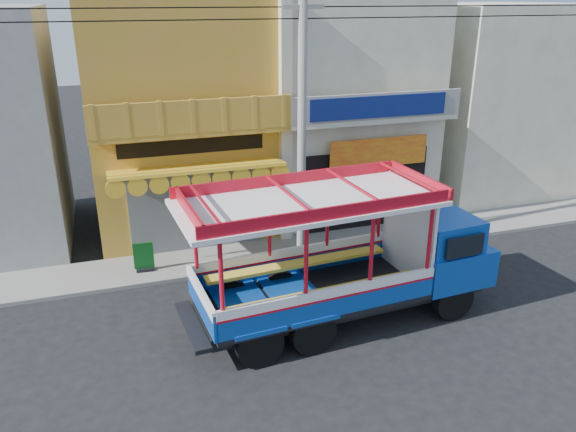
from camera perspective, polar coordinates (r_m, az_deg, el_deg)
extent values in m
plane|color=black|center=(15.73, 8.82, -8.88)|extent=(90.00, 90.00, 0.00)
cube|color=slate|center=(18.93, 3.45, -2.96)|extent=(30.00, 2.00, 0.12)
cube|color=#A88F25|center=(20.51, -11.17, 10.19)|extent=(6.00, 6.00, 8.00)
cube|color=#595B5E|center=(18.33, -9.32, 0.48)|extent=(4.20, 0.10, 2.60)
cube|color=#F1A71C|center=(17.12, -9.25, 4.80)|extent=(5.20, 1.50, 0.31)
cube|color=#A88F25|center=(17.25, -9.67, 8.35)|extent=(6.00, 0.70, 0.18)
cube|color=#A88F25|center=(16.84, -9.62, 9.95)|extent=(6.00, 0.12, 0.95)
cube|color=black|center=(17.67, -9.73, 6.99)|extent=(4.50, 0.04, 0.45)
cube|color=#BCB49A|center=(22.04, 4.76, 11.28)|extent=(6.00, 6.00, 8.00)
cube|color=black|center=(20.00, 7.87, 2.67)|extent=(4.60, 0.12, 2.80)
cube|color=#F3AB19|center=(19.49, 9.23, 6.40)|extent=(3.60, 0.05, 1.00)
cube|color=#BCB49A|center=(19.04, 8.69, 9.64)|extent=(6.00, 0.70, 0.18)
cube|color=gray|center=(18.69, 9.19, 10.95)|extent=(6.00, 0.12, 0.85)
cube|color=navy|center=(18.63, 9.29, 10.91)|extent=(4.80, 0.06, 0.70)
cube|color=#BCB49A|center=(18.11, -0.24, 9.11)|extent=(0.35, 0.30, 8.00)
cube|color=#BCB49A|center=(25.58, 19.66, 11.11)|extent=(6.00, 6.00, 7.60)
cylinder|color=gray|center=(16.57, 1.42, 9.70)|extent=(0.26, 0.26, 9.00)
cube|color=gray|center=(16.22, 1.53, 20.48)|extent=(1.20, 0.12, 0.12)
cylinder|color=black|center=(16.59, 4.97, 19.40)|extent=(28.00, 0.04, 0.04)
cylinder|color=black|center=(16.59, 5.01, 20.44)|extent=(28.00, 0.04, 0.04)
cylinder|color=black|center=(15.30, 16.40, -8.11)|extent=(1.13, 0.39, 1.11)
cylinder|color=black|center=(16.78, 12.01, -4.93)|extent=(1.13, 0.39, 1.11)
cylinder|color=black|center=(13.42, 2.54, -11.67)|extent=(1.13, 0.39, 1.11)
cylinder|color=black|center=(15.07, -0.83, -7.62)|extent=(1.13, 0.39, 1.11)
cylinder|color=black|center=(13.00, -2.94, -12.89)|extent=(1.13, 0.39, 1.11)
cylinder|color=black|center=(14.71, -5.72, -8.54)|extent=(1.13, 0.39, 1.11)
cube|color=black|center=(14.68, 5.59, -8.10)|extent=(7.57, 2.36, 0.31)
cube|color=#114AB9|center=(15.83, 14.98, -3.98)|extent=(2.17, 2.58, 1.00)
cube|color=#114AB9|center=(15.38, 14.80, -1.10)|extent=(1.71, 2.35, 0.83)
cube|color=black|center=(15.86, 17.04, -0.87)|extent=(0.21, 1.95, 0.61)
cube|color=black|center=(14.21, 2.31, -8.05)|extent=(5.65, 2.83, 0.13)
cube|color=#114AB9|center=(13.10, 4.49, -8.90)|extent=(5.48, 0.49, 0.67)
cube|color=white|center=(12.95, 4.53, -7.76)|extent=(5.48, 0.50, 0.24)
cube|color=#114AB9|center=(14.98, 0.47, -4.70)|extent=(5.48, 0.49, 0.67)
cube|color=white|center=(14.85, 0.47, -3.67)|extent=(5.48, 0.50, 0.24)
cylinder|color=#B40E1F|center=(11.71, -6.81, -6.10)|extent=(0.11, 0.11, 1.77)
cylinder|color=#B40E1F|center=(13.74, -9.45, -1.92)|extent=(0.11, 0.11, 1.77)
cube|color=white|center=(14.91, 12.11, -1.70)|extent=(0.25, 2.25, 2.50)
cube|color=white|center=(13.11, 2.03, 1.38)|extent=(6.34, 3.16, 0.11)
cube|color=#B40E1F|center=(13.05, 2.04, 2.21)|extent=(6.11, 3.03, 0.29)
cube|color=black|center=(17.60, -14.33, -5.25)|extent=(0.52, 0.30, 0.09)
cube|color=#0C4516|center=(17.40, -14.47, -3.90)|extent=(0.60, 0.10, 0.83)
imported|color=#245B1A|center=(20.31, 11.81, -0.05)|extent=(0.65, 0.61, 0.92)
imported|color=#245B1A|center=(20.45, 13.87, -0.14)|extent=(0.69, 0.69, 0.89)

